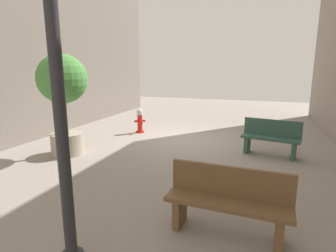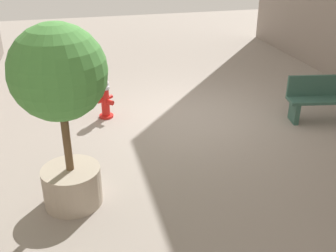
{
  "view_description": "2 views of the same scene",
  "coord_description": "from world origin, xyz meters",
  "px_view_note": "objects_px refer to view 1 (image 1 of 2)",
  "views": [
    {
      "loc": [
        -2.33,
        8.33,
        2.31
      ],
      "look_at": [
        0.38,
        0.52,
        0.52
      ],
      "focal_mm": 29.11,
      "sensor_mm": 36.0,
      "label": 1
    },
    {
      "loc": [
        2.42,
        7.61,
        3.65
      ],
      "look_at": [
        0.8,
        1.18,
        0.42
      ],
      "focal_mm": 43.11,
      "sensor_mm": 36.0,
      "label": 2
    }
  ],
  "objects_px": {
    "fire_hydrant": "(140,121)",
    "bench_near": "(271,138)",
    "street_lamp": "(52,19)",
    "bench_far": "(228,200)",
    "planter_tree": "(63,90)"
  },
  "relations": [
    {
      "from": "street_lamp",
      "to": "fire_hydrant",
      "type": "bearing_deg",
      "value": -72.05
    },
    {
      "from": "fire_hydrant",
      "to": "bench_near",
      "type": "bearing_deg",
      "value": 164.39
    },
    {
      "from": "fire_hydrant",
      "to": "bench_far",
      "type": "distance_m",
      "value": 6.38
    },
    {
      "from": "fire_hydrant",
      "to": "bench_near",
      "type": "xyz_separation_m",
      "value": [
        -4.39,
        1.23,
        0.05
      ]
    },
    {
      "from": "bench_near",
      "to": "bench_far",
      "type": "distance_m",
      "value": 3.98
    },
    {
      "from": "bench_far",
      "to": "planter_tree",
      "type": "bearing_deg",
      "value": -26.14
    },
    {
      "from": "bench_far",
      "to": "street_lamp",
      "type": "height_order",
      "value": "street_lamp"
    },
    {
      "from": "bench_far",
      "to": "planter_tree",
      "type": "xyz_separation_m",
      "value": [
        4.56,
        -2.24,
        1.23
      ]
    },
    {
      "from": "bench_near",
      "to": "street_lamp",
      "type": "xyz_separation_m",
      "value": [
        2.32,
        5.17,
        2.3
      ]
    },
    {
      "from": "fire_hydrant",
      "to": "bench_far",
      "type": "height_order",
      "value": "bench_far"
    },
    {
      "from": "bench_far",
      "to": "street_lamp",
      "type": "distance_m",
      "value": 3.1
    },
    {
      "from": "street_lamp",
      "to": "bench_far",
      "type": "bearing_deg",
      "value": -143.55
    },
    {
      "from": "bench_near",
      "to": "bench_far",
      "type": "xyz_separation_m",
      "value": [
        0.64,
        3.93,
        0.01
      ]
    },
    {
      "from": "bench_near",
      "to": "planter_tree",
      "type": "relative_size",
      "value": 0.57
    },
    {
      "from": "planter_tree",
      "to": "street_lamp",
      "type": "bearing_deg",
      "value": 129.56
    }
  ]
}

